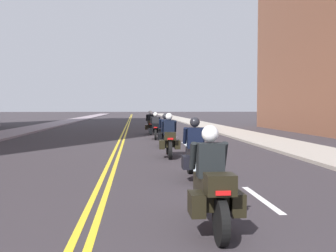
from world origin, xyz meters
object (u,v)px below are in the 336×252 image
object	(u,v)px
motorcycle_3	(165,133)
motorcycle_0	(211,188)
motorcycle_1	(195,155)
motorcycle_2	(169,139)
motorcycle_5	(150,125)
motorcycle_4	(155,128)

from	to	relation	value
motorcycle_3	motorcycle_0	bearing A→B (deg)	-90.40
motorcycle_0	motorcycle_1	world-z (taller)	motorcycle_1
motorcycle_1	motorcycle_3	world-z (taller)	motorcycle_1
motorcycle_2	motorcycle_5	size ratio (longest dim) A/B	1.05
motorcycle_0	motorcycle_4	world-z (taller)	motorcycle_4
motorcycle_0	motorcycle_4	bearing A→B (deg)	89.37
motorcycle_4	motorcycle_3	bearing A→B (deg)	-84.21
motorcycle_4	motorcycle_1	bearing A→B (deg)	-85.86
motorcycle_3	motorcycle_5	size ratio (longest dim) A/B	1.06
motorcycle_2	motorcycle_3	world-z (taller)	motorcycle_2
motorcycle_1	motorcycle_2	bearing A→B (deg)	93.39
motorcycle_2	motorcycle_4	world-z (taller)	motorcycle_2
motorcycle_2	motorcycle_3	bearing A→B (deg)	89.25
motorcycle_0	motorcycle_5	bearing A→B (deg)	89.76
motorcycle_1	motorcycle_5	distance (m)	17.68
motorcycle_2	motorcycle_1	bearing A→B (deg)	-85.06
motorcycle_1	motorcycle_3	size ratio (longest dim) A/B	1.00
motorcycle_5	motorcycle_4	bearing A→B (deg)	-88.40
motorcycle_0	motorcycle_2	distance (m)	8.89
motorcycle_2	motorcycle_3	xyz separation A→B (m)	(0.18, 4.21, -0.03)
motorcycle_0	motorcycle_2	size ratio (longest dim) A/B	1.00
motorcycle_4	motorcycle_5	world-z (taller)	motorcycle_5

